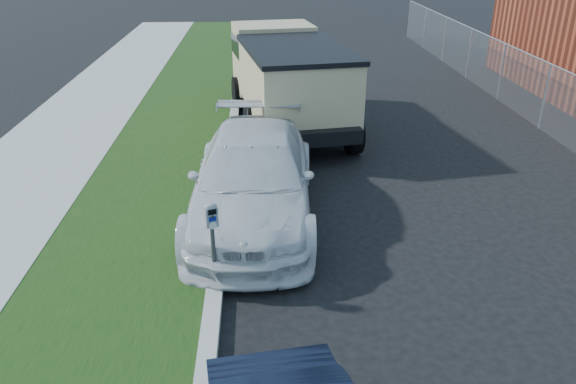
{
  "coord_description": "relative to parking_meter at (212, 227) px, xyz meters",
  "views": [
    {
      "loc": [
        -1.87,
        -7.66,
        5.04
      ],
      "look_at": [
        -1.4,
        1.0,
        1.0
      ],
      "focal_mm": 35.0,
      "sensor_mm": 36.0,
      "label": 1
    }
  ],
  "objects": [
    {
      "name": "ground",
      "position": [
        2.58,
        0.45,
        -1.14
      ],
      "size": [
        120.0,
        120.0,
        0.0
      ],
      "primitive_type": "plane",
      "color": "black",
      "rests_on": "ground"
    },
    {
      "name": "dump_truck",
      "position": [
        1.51,
        8.22,
        0.27
      ],
      "size": [
        3.4,
        6.7,
        2.51
      ],
      "rotation": [
        0.0,
        0.0,
        0.16
      ],
      "color": "black",
      "rests_on": "ground"
    },
    {
      "name": "streetside",
      "position": [
        -2.98,
        2.45,
        -1.07
      ],
      "size": [
        6.12,
        50.0,
        0.15
      ],
      "color": "gray",
      "rests_on": "ground"
    },
    {
      "name": "chainlink_fence",
      "position": [
        8.58,
        7.45,
        0.12
      ],
      "size": [
        0.06,
        30.06,
        30.0
      ],
      "color": "slate",
      "rests_on": "ground"
    },
    {
      "name": "parking_meter",
      "position": [
        0.0,
        0.0,
        0.0
      ],
      "size": [
        0.22,
        0.19,
        1.39
      ],
      "rotation": [
        0.0,
        0.0,
        0.37
      ],
      "color": "#3F4247",
      "rests_on": "ground"
    },
    {
      "name": "white_wagon",
      "position": [
        0.58,
        2.55,
        -0.33
      ],
      "size": [
        2.55,
        5.66,
        1.61
      ],
      "primitive_type": "imported",
      "rotation": [
        0.0,
        0.0,
        -0.05
      ],
      "color": "silver",
      "rests_on": "ground"
    }
  ]
}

